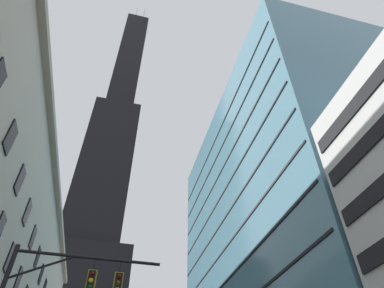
# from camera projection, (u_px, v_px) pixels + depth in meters

# --- Properties ---
(dark_skyscraper) EXTENTS (27.71, 27.71, 218.54)m
(dark_skyscraper) POSITION_uv_depth(u_px,v_px,m) (98.00, 205.00, 121.47)
(dark_skyscraper) COLOR black
(dark_skyscraper) RESTS_ON ground
(glass_office_midrise) EXTENTS (19.68, 42.70, 46.14)m
(glass_office_midrise) POSITION_uv_depth(u_px,v_px,m) (291.00, 235.00, 46.43)
(glass_office_midrise) COLOR teal
(glass_office_midrise) RESTS_ON ground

